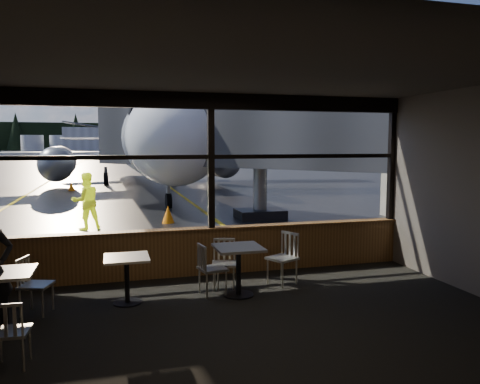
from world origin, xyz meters
name	(u,v)px	position (x,y,z in m)	size (l,w,h in m)	color
ground_plane	(118,154)	(0.00, 120.00, 0.00)	(520.00, 520.00, 0.00)	black
carpet_floor	(258,332)	(0.00, -3.00, 0.01)	(8.00, 6.00, 0.01)	black
ceiling	(259,68)	(0.00, -3.00, 3.50)	(8.00, 6.00, 0.04)	#38332D
wall_back	(390,258)	(0.00, -6.00, 1.75)	(8.00, 0.04, 3.50)	#524942
window_sill	(212,252)	(0.00, 0.00, 0.45)	(8.00, 0.28, 0.90)	brown
window_header	(211,101)	(0.00, 0.00, 3.35)	(8.00, 0.18, 0.30)	black
mullion_centre	(211,162)	(0.00, 0.00, 2.20)	(0.12, 0.12, 2.60)	black
mullion_right	(392,160)	(3.95, 0.00, 2.20)	(0.12, 0.12, 2.60)	black
window_transom	(211,157)	(0.00, 0.00, 2.30)	(8.00, 0.10, 0.08)	black
airliner	(140,102)	(0.01, 21.12, 5.14)	(28.06, 33.67, 10.29)	white
jet_bridge	(285,143)	(3.60, 5.50, 2.57)	(9.63, 11.78, 5.14)	#2E2E30
cafe_table_near	(238,271)	(0.16, -1.42, 0.42)	(0.77, 0.77, 0.85)	gray
cafe_table_mid	(127,280)	(-1.66, -1.32, 0.38)	(0.69, 0.69, 0.76)	#9C978F
cafe_table_left	(5,302)	(-3.28, -2.06, 0.42)	(0.76, 0.76, 0.84)	#AAA59C
chair_near_e	(282,259)	(1.09, -1.02, 0.48)	(0.52, 0.52, 0.95)	beige
chair_near_w	(213,269)	(-0.25, -1.27, 0.45)	(0.49, 0.49, 0.89)	#ADA99C
chair_near_n	(224,265)	(0.01, -0.99, 0.44)	(0.48, 0.48, 0.88)	beige
chair_mid_w	(36,286)	(-2.98, -1.43, 0.44)	(0.48, 0.48, 0.87)	#B2AEA0
chair_left_s	(11,333)	(-3.00, -3.18, 0.41)	(0.45, 0.45, 0.82)	#ACA89B
ground_crew	(86,201)	(-2.60, 5.77, 0.85)	(0.83, 0.65, 1.71)	#BFF219
cone_nose	(168,214)	(-0.11, 6.26, 0.28)	(0.41, 0.41, 0.57)	#FE5C08
cone_wing	(71,186)	(-3.97, 18.28, 0.25)	(0.35, 0.35, 0.49)	orange
hangar_mid	(115,138)	(0.00, 185.00, 5.00)	(38.00, 15.00, 10.00)	silver
hangar_right	(263,136)	(60.00, 178.00, 6.00)	(50.00, 20.00, 12.00)	silver
fuel_tank_a	(32,143)	(-30.00, 182.00, 3.00)	(8.00, 8.00, 6.00)	silver
fuel_tank_b	(61,143)	(-20.00, 182.00, 3.00)	(8.00, 8.00, 6.00)	silver
fuel_tank_c	(88,143)	(-10.00, 182.00, 3.00)	(8.00, 8.00, 6.00)	silver
treeline	(114,137)	(0.00, 210.00, 6.00)	(360.00, 3.00, 12.00)	black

